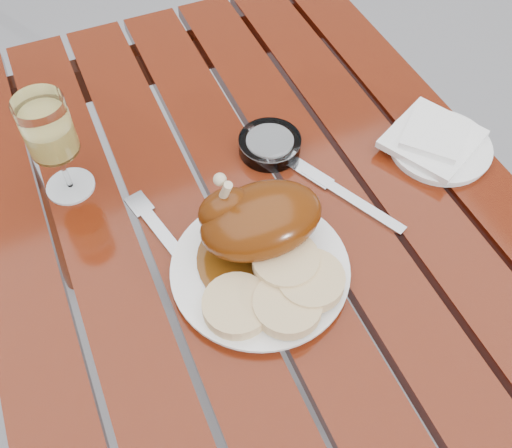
{
  "coord_description": "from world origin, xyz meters",
  "views": [
    {
      "loc": [
        -0.21,
        -0.43,
        1.43
      ],
      "look_at": [
        -0.02,
        0.0,
        0.78
      ],
      "focal_mm": 40.0,
      "sensor_mm": 36.0,
      "label": 1
    }
  ],
  "objects_px": {
    "wine_glass": "(55,148)",
    "side_plate": "(439,147)",
    "ashtray": "(270,145)",
    "dinner_plate": "(260,270)",
    "table": "(266,342)"
  },
  "relations": [
    {
      "from": "wine_glass",
      "to": "side_plate",
      "type": "relative_size",
      "value": 1.04
    },
    {
      "from": "wine_glass",
      "to": "side_plate",
      "type": "height_order",
      "value": "wine_glass"
    },
    {
      "from": "side_plate",
      "to": "ashtray",
      "type": "distance_m",
      "value": 0.28
    },
    {
      "from": "wine_glass",
      "to": "ashtray",
      "type": "relative_size",
      "value": 1.72
    },
    {
      "from": "side_plate",
      "to": "ashtray",
      "type": "height_order",
      "value": "ashtray"
    },
    {
      "from": "ashtray",
      "to": "dinner_plate",
      "type": "bearing_deg",
      "value": -117.63
    },
    {
      "from": "dinner_plate",
      "to": "ashtray",
      "type": "relative_size",
      "value": 2.44
    },
    {
      "from": "side_plate",
      "to": "ashtray",
      "type": "bearing_deg",
      "value": 156.75
    },
    {
      "from": "side_plate",
      "to": "dinner_plate",
      "type": "bearing_deg",
      "value": -164.69
    },
    {
      "from": "side_plate",
      "to": "ashtray",
      "type": "xyz_separation_m",
      "value": [
        -0.25,
        0.11,
        0.01
      ]
    },
    {
      "from": "wine_glass",
      "to": "ashtray",
      "type": "distance_m",
      "value": 0.33
    },
    {
      "from": "wine_glass",
      "to": "ashtray",
      "type": "height_order",
      "value": "wine_glass"
    },
    {
      "from": "wine_glass",
      "to": "table",
      "type": "bearing_deg",
      "value": -39.72
    },
    {
      "from": "dinner_plate",
      "to": "side_plate",
      "type": "height_order",
      "value": "dinner_plate"
    },
    {
      "from": "table",
      "to": "wine_glass",
      "type": "distance_m",
      "value": 0.56
    }
  ]
}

